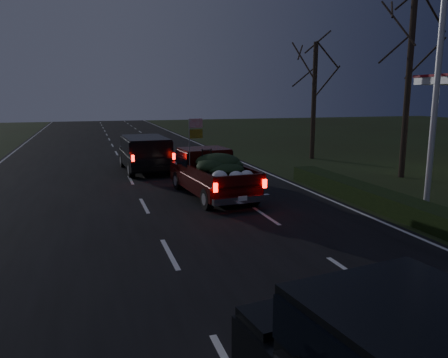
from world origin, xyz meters
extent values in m
plane|color=black|center=(0.00, 0.00, 0.00)|extent=(120.00, 120.00, 0.00)
cube|color=black|center=(0.00, 0.00, 0.01)|extent=(14.00, 120.00, 0.02)
cube|color=black|center=(7.80, 3.00, 0.30)|extent=(1.00, 10.00, 0.60)
cylinder|color=silver|center=(9.50, 2.00, 4.50)|extent=(0.20, 0.20, 9.00)
cylinder|color=black|center=(12.50, 7.00, 4.25)|extent=(0.28, 0.28, 8.50)
cylinder|color=black|center=(11.50, 14.00, 3.50)|extent=(0.28, 0.28, 7.00)
cube|color=#360907|center=(2.72, 5.82, 0.59)|extent=(2.38, 5.08, 0.54)
cube|color=#360907|center=(2.65, 6.70, 1.33)|extent=(1.95, 1.73, 0.89)
cube|color=black|center=(2.65, 6.70, 1.43)|extent=(2.04, 1.64, 0.54)
cube|color=#360907|center=(2.83, 4.54, 0.89)|extent=(2.05, 2.91, 0.06)
ellipsoid|color=black|center=(2.84, 5.03, 1.33)|extent=(1.72, 1.90, 0.59)
cylinder|color=gray|center=(1.84, 5.74, 2.02)|extent=(0.03, 0.03, 1.97)
cube|color=red|center=(2.10, 5.76, 2.84)|extent=(0.51, 0.06, 0.34)
cube|color=gold|center=(2.10, 5.76, 2.45)|extent=(0.51, 0.06, 0.34)
cube|color=black|center=(0.97, 12.39, 0.65)|extent=(2.31, 5.14, 0.63)
cube|color=black|center=(0.98, 12.13, 1.37)|extent=(2.13, 3.77, 0.84)
cube|color=black|center=(0.98, 12.13, 1.45)|extent=(2.23, 3.66, 0.51)
camera|label=1|loc=(-1.75, -10.15, 3.85)|focal=35.00mm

